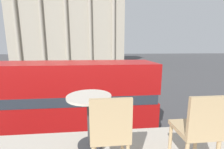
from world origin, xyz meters
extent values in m
cylinder|color=black|center=(2.35, 6.44, 0.48)|extent=(0.96, 0.22, 0.96)
cylinder|color=black|center=(2.35, 3.99, 0.48)|extent=(0.96, 0.22, 0.96)
cube|color=#B71414|center=(-1.67, 5.21, 1.34)|extent=(10.85, 2.44, 1.72)
cube|color=#2D3842|center=(-1.67, 5.21, 2.43)|extent=(10.63, 2.47, 0.45)
cube|color=#B71414|center=(-1.67, 5.21, 3.35)|extent=(10.85, 2.44, 1.39)
cylinder|color=#2D2D30|center=(0.81, -0.35, 3.45)|extent=(0.36, 0.36, 0.02)
cylinder|color=#2D2D30|center=(0.81, -0.35, 3.80)|extent=(0.07, 0.07, 0.68)
cylinder|color=beige|center=(0.81, -0.35, 4.16)|extent=(0.60, 0.60, 0.03)
cylinder|color=tan|center=(0.87, -0.64, 3.66)|extent=(0.04, 0.04, 0.44)
cylinder|color=tan|center=(1.21, -0.64, 3.66)|extent=(0.04, 0.04, 0.44)
cube|color=tan|center=(1.04, -0.81, 3.91)|extent=(0.40, 0.40, 0.05)
cube|color=tan|center=(1.04, -0.99, 4.14)|extent=(0.40, 0.04, 0.42)
cylinder|color=tan|center=(1.81, -0.67, 3.66)|extent=(0.04, 0.04, 0.44)
cylinder|color=tan|center=(2.15, -0.67, 3.66)|extent=(0.04, 0.04, 0.44)
cube|color=tan|center=(1.98, -0.84, 3.91)|extent=(0.40, 0.40, 0.05)
cube|color=tan|center=(1.98, -1.02, 4.14)|extent=(0.40, 0.04, 0.42)
cube|color=#B2A893|center=(-7.02, 45.76, 12.21)|extent=(30.71, 12.73, 24.41)
cylinder|color=#B2A893|center=(-19.30, 38.95, 10.38)|extent=(0.90, 0.90, 20.75)
cylinder|color=#B2A893|center=(-13.16, 38.95, 10.38)|extent=(0.90, 0.90, 20.75)
cylinder|color=#B2A893|center=(-7.02, 38.95, 10.38)|extent=(0.90, 0.90, 20.75)
cylinder|color=#B2A893|center=(-0.88, 38.95, 10.38)|extent=(0.90, 0.90, 20.75)
cylinder|color=#B2A893|center=(5.26, 38.95, 10.38)|extent=(0.90, 0.90, 20.75)
cylinder|color=black|center=(0.81, 10.23, 1.77)|extent=(0.12, 0.12, 3.54)
cube|color=black|center=(0.99, 10.23, 3.09)|extent=(0.20, 0.24, 0.70)
sphere|color=green|center=(1.10, 10.23, 3.24)|extent=(0.14, 0.14, 0.14)
cylinder|color=black|center=(6.47, 15.96, 1.61)|extent=(0.12, 0.12, 3.22)
cube|color=black|center=(6.65, 15.96, 2.77)|extent=(0.20, 0.24, 0.70)
sphere|color=green|center=(6.76, 15.96, 2.92)|extent=(0.14, 0.14, 0.14)
cylinder|color=#282B33|center=(3.65, 16.41, 0.39)|extent=(0.14, 0.14, 0.78)
cylinder|color=#282B33|center=(3.83, 16.41, 0.39)|extent=(0.14, 0.14, 0.78)
cylinder|color=#B22323|center=(3.74, 16.41, 1.09)|extent=(0.32, 0.32, 0.62)
sphere|color=tan|center=(3.74, 16.41, 1.51)|extent=(0.21, 0.21, 0.21)
cylinder|color=#282B33|center=(-2.05, 30.28, 0.43)|extent=(0.14, 0.14, 0.85)
cylinder|color=#282B33|center=(-1.87, 30.28, 0.43)|extent=(0.14, 0.14, 0.85)
cylinder|color=#606638|center=(-1.96, 30.28, 1.19)|extent=(0.32, 0.32, 0.68)
sphere|color=tan|center=(-1.96, 30.28, 1.65)|extent=(0.23, 0.23, 0.23)
camera|label=1|loc=(0.93, -2.28, 4.81)|focal=24.00mm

